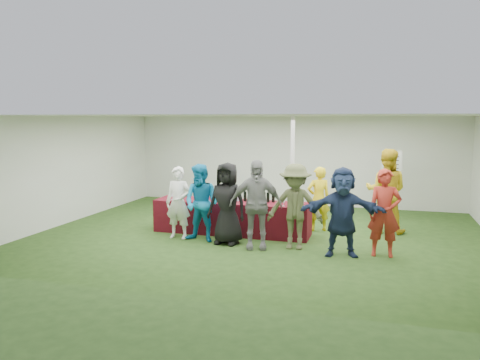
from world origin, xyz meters
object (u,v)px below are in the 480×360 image
(customer_2, at_px, (227,203))
(serving_table, at_px, (232,217))
(customer_3, at_px, (256,204))
(staff_pourer, at_px, (319,199))
(customer_0, at_px, (179,203))
(wine_list_sign, at_px, (391,169))
(customer_5, at_px, (342,212))
(customer_1, at_px, (202,203))
(customer_4, at_px, (295,207))
(staff_back, at_px, (386,191))
(customer_6, at_px, (384,213))
(dump_bucket, at_px, (297,202))

(customer_2, bearing_deg, serving_table, 108.31)
(customer_3, bearing_deg, customer_2, 150.92)
(staff_pourer, xyz_separation_m, customer_0, (-2.88, -1.56, 0.03))
(serving_table, bearing_deg, wine_list_sign, 37.32)
(customer_3, bearing_deg, customer_5, -14.58)
(customer_5, bearing_deg, customer_1, 166.42)
(serving_table, height_order, customer_5, customer_5)
(customer_1, distance_m, customer_2, 0.58)
(customer_1, height_order, customer_4, customer_4)
(serving_table, distance_m, staff_back, 3.63)
(customer_6, bearing_deg, staff_back, 85.82)
(staff_pourer, bearing_deg, staff_back, 168.02)
(wine_list_sign, distance_m, staff_pourer, 2.56)
(serving_table, distance_m, customer_3, 1.46)
(serving_table, xyz_separation_m, wine_list_sign, (3.53, 2.69, 0.94))
(wine_list_sign, xyz_separation_m, customer_2, (-3.35, -3.57, -0.45))
(staff_pourer, height_order, staff_back, staff_back)
(dump_bucket, bearing_deg, customer_2, -154.17)
(staff_back, height_order, customer_5, staff_back)
(customer_1, bearing_deg, customer_4, 8.55)
(staff_pourer, bearing_deg, customer_1, 11.95)
(serving_table, distance_m, customer_5, 2.83)
(staff_pourer, height_order, customer_3, customer_3)
(customer_0, bearing_deg, staff_pourer, 29.00)
(wine_list_sign, distance_m, customer_0, 5.70)
(customer_0, bearing_deg, customer_2, -5.93)
(staff_pourer, bearing_deg, wine_list_sign, -155.41)
(customer_2, xyz_separation_m, customer_3, (0.67, -0.18, 0.05))
(customer_2, bearing_deg, dump_bucket, 32.62)
(serving_table, xyz_separation_m, customer_1, (-0.40, -0.87, 0.46))
(customer_3, bearing_deg, customer_6, -9.55)
(customer_0, relative_size, customer_2, 0.92)
(staff_back, bearing_deg, customer_1, 33.89)
(dump_bucket, distance_m, customer_5, 1.34)
(customer_4, height_order, customer_6, customer_4)
(wine_list_sign, bearing_deg, customer_3, -125.50)
(staff_pourer, height_order, customer_0, customer_0)
(staff_back, relative_size, customer_5, 1.13)
(staff_back, height_order, customer_4, staff_back)
(customer_2, bearing_deg, wine_list_sign, 53.64)
(wine_list_sign, bearing_deg, dump_bucket, -124.24)
(customer_0, relative_size, customer_5, 0.92)
(customer_5, distance_m, customer_6, 0.80)
(customer_4, xyz_separation_m, customer_6, (1.73, -0.01, -0.03))
(staff_back, height_order, customer_6, staff_back)
(staff_back, distance_m, customer_0, 4.78)
(serving_table, bearing_deg, staff_back, 18.53)
(wine_list_sign, xyz_separation_m, customer_6, (-0.18, -3.56, -0.47))
(wine_list_sign, height_order, staff_pourer, wine_list_sign)
(customer_1, distance_m, customer_3, 1.27)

